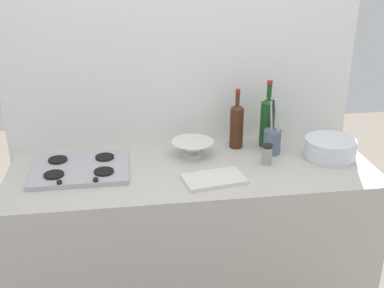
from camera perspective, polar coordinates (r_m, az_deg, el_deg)
name	(u,v)px	position (r m, az deg, el deg)	size (l,w,h in m)	color
counter_block	(192,242)	(2.61, 0.00, -11.58)	(1.80, 0.70, 0.90)	beige
backsplash_panel	(182,102)	(2.65, -1.18, 5.05)	(1.90, 0.06, 2.22)	white
stovetop_hob	(81,168)	(2.39, -13.15, -2.86)	(0.46, 0.36, 0.04)	#B2B2B7
plate_stack	(330,148)	(2.55, 16.13, -0.50)	(0.26, 0.26, 0.10)	white
wine_bottle_leftmost	(237,125)	(2.56, 5.34, 2.30)	(0.07, 0.07, 0.32)	#472314
wine_bottle_mid_left	(267,121)	(2.60, 8.98, 2.76)	(0.08, 0.08, 0.36)	#19471E
mixing_bowl	(193,148)	(2.48, 0.08, -0.45)	(0.22, 0.22, 0.08)	white
utensil_crock	(272,140)	(2.53, 9.55, 0.45)	(0.09, 0.09, 0.30)	slate
condiment_jar_front	(267,154)	(2.41, 8.93, -1.24)	(0.05, 0.05, 0.10)	#9E998C
cutting_board	(214,179)	(2.24, 2.64, -4.19)	(0.28, 0.17, 0.02)	silver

